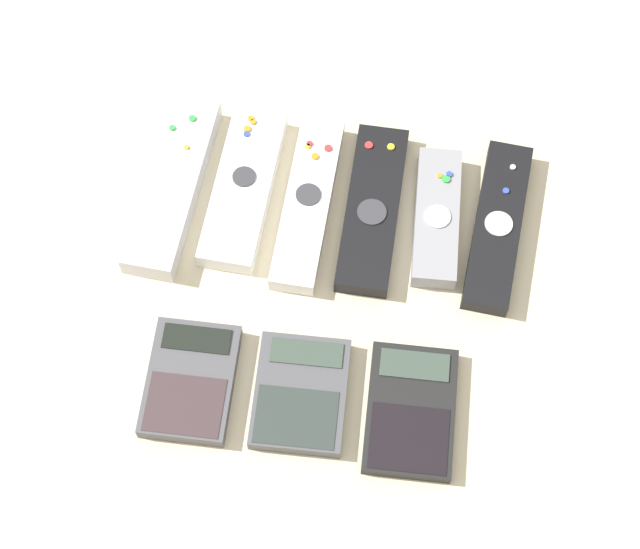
% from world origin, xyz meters
% --- Properties ---
extents(ground_plane, '(3.00, 3.00, 0.00)m').
position_xyz_m(ground_plane, '(0.00, 0.00, 0.00)').
color(ground_plane, beige).
extents(remote_0, '(0.07, 0.22, 0.03)m').
position_xyz_m(remote_0, '(-0.17, 0.12, 0.01)').
color(remote_0, silver).
rests_on(remote_0, ground_plane).
extents(remote_1, '(0.07, 0.19, 0.02)m').
position_xyz_m(remote_1, '(-0.10, 0.13, 0.01)').
color(remote_1, white).
rests_on(remote_1, ground_plane).
extents(remote_2, '(0.05, 0.21, 0.02)m').
position_xyz_m(remote_2, '(-0.03, 0.12, 0.01)').
color(remote_2, white).
rests_on(remote_2, ground_plane).
extents(remote_3, '(0.06, 0.20, 0.02)m').
position_xyz_m(remote_3, '(0.04, 0.13, 0.01)').
color(remote_3, black).
rests_on(remote_3, ground_plane).
extents(remote_4, '(0.05, 0.16, 0.03)m').
position_xyz_m(remote_4, '(0.11, 0.13, 0.01)').
color(remote_4, gray).
rests_on(remote_4, ground_plane).
extents(remote_5, '(0.06, 0.20, 0.02)m').
position_xyz_m(remote_5, '(0.18, 0.13, 0.01)').
color(remote_5, black).
rests_on(remote_5, ground_plane).
extents(calculator_0, '(0.09, 0.12, 0.02)m').
position_xyz_m(calculator_0, '(-0.11, -0.09, 0.01)').
color(calculator_0, '#4C4C51').
rests_on(calculator_0, ground_plane).
extents(calculator_1, '(0.09, 0.12, 0.02)m').
position_xyz_m(calculator_1, '(-0.00, -0.09, 0.01)').
color(calculator_1, '#4C4C51').
rests_on(calculator_1, ground_plane).
extents(calculator_2, '(0.09, 0.14, 0.02)m').
position_xyz_m(calculator_2, '(0.11, -0.09, 0.01)').
color(calculator_2, black).
rests_on(calculator_2, ground_plane).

